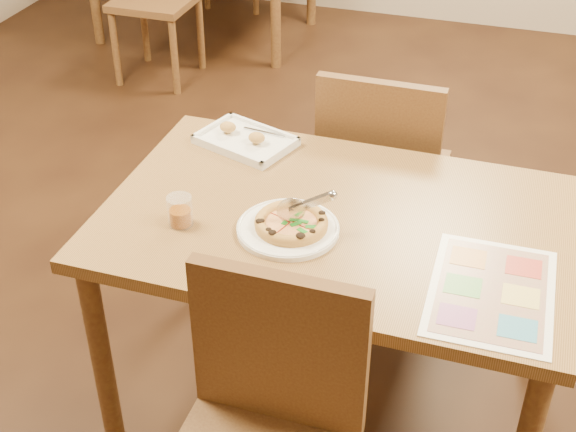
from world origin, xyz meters
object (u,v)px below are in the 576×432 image
(chair_near, at_px, (267,413))
(plate, at_px, (288,229))
(pizza_cutter, at_px, (305,205))
(pizza, at_px, (291,223))
(glass_tumbler, at_px, (180,213))
(chair_far, at_px, (381,159))
(menu, at_px, (492,291))
(dining_table, at_px, (336,241))
(appetizer_tray, at_px, (245,140))

(chair_near, distance_m, plate, 0.53)
(plate, bearing_deg, pizza_cutter, 23.53)
(chair_near, height_order, plate, chair_near)
(plate, bearing_deg, pizza, 35.64)
(pizza_cutter, height_order, glass_tumbler, pizza_cutter)
(chair_far, relative_size, menu, 1.13)
(glass_tumbler, relative_size, menu, 0.21)
(chair_near, height_order, chair_far, same)
(pizza_cutter, bearing_deg, menu, -36.27)
(menu, bearing_deg, chair_far, 118.93)
(dining_table, distance_m, pizza, 0.18)
(pizza_cutter, distance_m, menu, 0.53)
(chair_far, distance_m, pizza, 0.74)
(pizza_cutter, bearing_deg, dining_table, 29.85)
(chair_near, xyz_separation_m, menu, (0.44, 0.40, 0.16))
(plate, relative_size, pizza, 1.39)
(dining_table, xyz_separation_m, pizza, (-0.10, -0.10, 0.11))
(chair_near, height_order, menu, chair_near)
(appetizer_tray, bearing_deg, chair_far, 37.75)
(pizza_cutter, height_order, menu, pizza_cutter)
(plate, bearing_deg, appetizer_tray, 123.92)
(pizza_cutter, relative_size, appetizer_tray, 0.42)
(appetizer_tray, height_order, menu, appetizer_tray)
(menu, bearing_deg, dining_table, 155.71)
(chair_far, height_order, plate, chair_far)
(dining_table, distance_m, glass_tumbler, 0.45)
(menu, bearing_deg, glass_tumbler, 177.85)
(glass_tumbler, height_order, menu, glass_tumbler)
(glass_tumbler, distance_m, menu, 0.84)
(pizza, bearing_deg, chair_near, -78.56)
(pizza_cutter, height_order, appetizer_tray, pizza_cutter)
(pizza_cutter, bearing_deg, appetizer_tray, 104.62)
(dining_table, xyz_separation_m, menu, (0.44, -0.20, 0.09))
(dining_table, xyz_separation_m, plate, (-0.11, -0.11, 0.09))
(pizza_cutter, bearing_deg, chair_near, -106.88)
(dining_table, bearing_deg, appetizer_tray, 141.87)
(chair_near, bearing_deg, chair_far, 90.00)
(plate, bearing_deg, chair_far, 81.37)
(chair_near, bearing_deg, glass_tumbler, 132.49)
(plate, height_order, pizza, pizza)
(chair_near, relative_size, menu, 1.13)
(pizza, distance_m, appetizer_tray, 0.50)
(glass_tumbler, bearing_deg, chair_far, 62.74)
(plate, distance_m, glass_tumbler, 0.30)
(glass_tumbler, bearing_deg, dining_table, 23.00)
(appetizer_tray, bearing_deg, chair_near, -66.90)
(dining_table, bearing_deg, pizza, -133.80)
(menu, bearing_deg, pizza_cutter, 168.06)
(pizza, height_order, appetizer_tray, appetizer_tray)
(dining_table, height_order, pizza, pizza)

